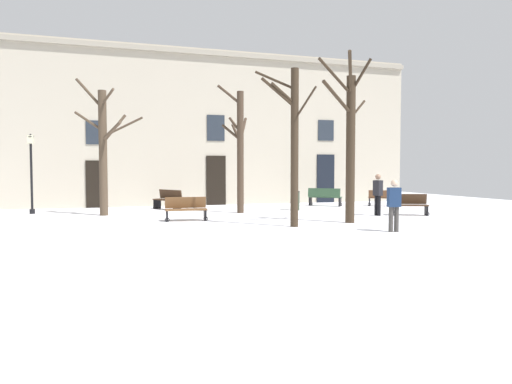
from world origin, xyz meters
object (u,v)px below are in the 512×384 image
Objects in this scene: litter_bin at (295,201)px; streetlamp at (31,165)px; bench_by_litter_bin at (186,209)px; person_crossing_plaza at (394,203)px; person_strolling at (378,192)px; bench_near_lamp at (384,198)px; bench_near_center_tree at (325,197)px; tree_left_of_center at (350,141)px; tree_foreground at (293,142)px; bench_back_to_back_left at (168,199)px; tree_center at (240,148)px; bench_back_to_back_right at (409,205)px; tree_right_of_center at (103,147)px.

streetlamp is at bearing 171.47° from litter_bin.
litter_bin reaches higher than bench_by_litter_bin.
person_crossing_plaza is (5.65, -4.97, 0.45)m from bench_by_litter_bin.
person_crossing_plaza is at bearing 144.73° from person_strolling.
bench_near_lamp is 0.94× the size of person_strolling.
streetlamp is 2.12× the size of bench_near_center_tree.
tree_left_of_center is at bearing -31.75° from streetlamp.
tree_foreground is 8.82m from bench_back_to_back_left.
bench_by_litter_bin is at bearing -138.38° from tree_center.
tree_left_of_center is at bearing 103.27° from person_crossing_plaza.
streetlamp is at bearing 165.78° from tree_center.
tree_center is 7.62m from bench_back_to_back_right.
bench_back_to_back_left is 9.70m from person_strolling.
bench_by_litter_bin is at bearing -45.18° from tree_right_of_center.
tree_left_of_center is 3.26m from person_crossing_plaza.
tree_left_of_center is at bearing -60.61° from tree_center.
tree_foreground is 11.84m from streetlamp.
bench_back_to_back_right is (15.20, -5.36, -1.68)m from streetlamp.
streetlamp reaches higher than litter_bin.
tree_foreground is 10.43m from bench_near_lamp.
bench_near_center_tree is (5.24, 2.30, -2.40)m from tree_center.
person_strolling is at bearing -17.59° from tree_right_of_center.
person_strolling reaches higher than bench_near_lamp.
litter_bin is at bearing 40.79° from bench_back_to_back_left.
bench_near_center_tree is at bearing -9.70° from person_strolling.
bench_by_litter_bin is (-5.58, -2.91, -0.01)m from litter_bin.
bench_near_center_tree is at bearing 59.09° from bench_back_to_back_left.
streetlamp is (-8.71, 2.21, -0.75)m from tree_center.
tree_right_of_center is 0.98× the size of tree_left_of_center.
litter_bin is at bearing 100.25° from person_crossing_plaza.
person_strolling is at bearing 26.60° from bench_back_to_back_left.
litter_bin is 5.16m from bench_back_to_back_right.
tree_center is at bearing 94.54° from tree_foreground.
tree_left_of_center is at bearing 76.83° from bench_near_lamp.
tree_foreground is 6.70m from litter_bin.
bench_back_to_back_right is 1.46m from person_strolling.
tree_left_of_center reaches higher than bench_near_lamp.
tree_foreground is at bearing -138.67° from bench_back_to_back_right.
tree_left_of_center reaches higher than tree_foreground.
streetlamp reaches higher than person_crossing_plaza.
person_crossing_plaza is at bearing -89.46° from litter_bin.
tree_foreground is at bearing -85.46° from tree_center.
bench_back_to_back_right is (-1.65, -4.44, 0.01)m from bench_near_lamp.
bench_near_lamp is (8.15, 1.29, -2.45)m from tree_center.
streetlamp is at bearing 140.56° from tree_foreground.
person_strolling reaches higher than litter_bin.
bench_back_to_back_left reaches higher than bench_by_litter_bin.
tree_foreground is 3.79m from person_crossing_plaza.
bench_back_to_back_left is 11.07m from bench_near_lamp.
bench_near_lamp is at bearing 40.45° from tree_foreground.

